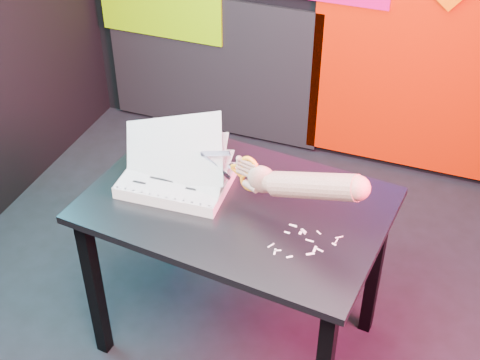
% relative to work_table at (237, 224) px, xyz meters
% --- Properties ---
extents(room, '(3.01, 3.01, 2.71)m').
position_rel_work_table_xyz_m(room, '(0.04, -0.01, 0.70)').
color(room, black).
rests_on(room, ground).
extents(backdrop, '(2.88, 0.05, 2.08)m').
position_rel_work_table_xyz_m(backdrop, '(0.10, 1.45, 0.31)').
color(backdrop, '#BD1800').
rests_on(backdrop, ground).
extents(work_table, '(1.14, 0.82, 0.75)m').
position_rel_work_table_xyz_m(work_table, '(0.00, 0.00, 0.00)').
color(work_table, black).
rests_on(work_table, ground).
extents(printout_stack, '(0.44, 0.31, 0.29)m').
position_rel_work_table_xyz_m(printout_stack, '(-0.25, 0.01, 0.13)').
color(printout_stack, beige).
rests_on(printout_stack, work_table).
extents(scissors, '(0.25, 0.07, 0.15)m').
position_rel_work_table_xyz_m(scissors, '(0.03, -0.00, 0.25)').
color(scissors, '#A9AAC7').
rests_on(scissors, printout_stack).
extents(hand_forearm, '(0.48, 0.17, 0.22)m').
position_rel_work_table_xyz_m(hand_forearm, '(0.26, -0.06, 0.30)').
color(hand_forearm, '#B06E60').
rests_on(hand_forearm, work_table).
extents(paper_clippings, '(0.23, 0.17, 0.00)m').
position_rel_work_table_xyz_m(paper_clippings, '(0.29, -0.12, 0.11)').
color(paper_clippings, beige).
rests_on(paper_clippings, work_table).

